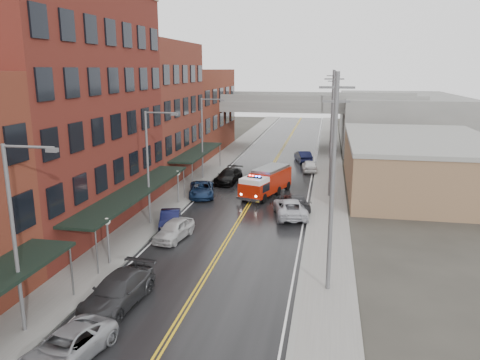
{
  "coord_description": "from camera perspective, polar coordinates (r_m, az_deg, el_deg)",
  "views": [
    {
      "loc": [
        6.86,
        -9.54,
        12.13
      ],
      "look_at": [
        -0.27,
        28.01,
        3.0
      ],
      "focal_mm": 35.0,
      "sensor_mm": 36.0,
      "label": 1
    }
  ],
  "objects": [
    {
      "name": "parked_car_left_7",
      "position": [
        50.83,
        -1.41,
        0.49
      ],
      "size": [
        2.64,
        5.34,
        1.49
      ],
      "primitive_type": "imported",
      "rotation": [
        0.0,
        0.0,
        -0.11
      ],
      "color": "black",
      "rests_on": "ground"
    },
    {
      "name": "parked_car_right_3",
      "position": [
        62.86,
        7.7,
        2.88
      ],
      "size": [
        2.77,
        4.83,
        1.51
      ],
      "primitive_type": "imported",
      "rotation": [
        0.0,
        0.0,
        3.42
      ],
      "color": "black",
      "rests_on": "ground"
    },
    {
      "name": "globe_lamp_1",
      "position": [
        30.41,
        -15.86,
        -5.93
      ],
      "size": [
        0.44,
        0.44,
        3.12
      ],
      "color": "#59595B",
      "rests_on": "ground"
    },
    {
      "name": "curb_left",
      "position": [
        43.19,
        -6.55,
        -2.86
      ],
      "size": [
        0.3,
        160.0,
        0.15
      ],
      "primitive_type": "cube",
      "color": "gray",
      "rests_on": "ground"
    },
    {
      "name": "awning_1",
      "position": [
        36.72,
        -12.64,
        -1.31
      ],
      "size": [
        2.6,
        18.0,
        3.09
      ],
      "color": "black",
      "rests_on": "ground"
    },
    {
      "name": "sidewalk_right",
      "position": [
        41.34,
        10.9,
        -3.77
      ],
      "size": [
        3.0,
        160.0,
        0.15
      ],
      "primitive_type": "cube",
      "color": "slate",
      "rests_on": "ground"
    },
    {
      "name": "utility_pole_2",
      "position": [
        64.81,
        11.11,
        8.03
      ],
      "size": [
        1.8,
        0.24,
        12.0
      ],
      "color": "#59595B",
      "rests_on": "ground"
    },
    {
      "name": "parked_car_left_5",
      "position": [
        36.89,
        -8.52,
        -4.8
      ],
      "size": [
        2.45,
        4.38,
        1.37
      ],
      "primitive_type": "imported",
      "rotation": [
        0.0,
        0.0,
        0.26
      ],
      "color": "black",
      "rests_on": "ground"
    },
    {
      "name": "sidewalk_left",
      "position": [
        43.7,
        -8.62,
        -2.74
      ],
      "size": [
        3.0,
        160.0,
        0.15
      ],
      "primitive_type": "cube",
      "color": "slate",
      "rests_on": "ground"
    },
    {
      "name": "utility_pole_1",
      "position": [
        44.92,
        11.14,
        5.73
      ],
      "size": [
        1.8,
        0.24,
        12.0
      ],
      "color": "#59595B",
      "rests_on": "ground"
    },
    {
      "name": "parked_car_right_0",
      "position": [
        39.52,
        6.13,
        -3.36
      ],
      "size": [
        3.54,
        5.85,
        1.52
      ],
      "primitive_type": "imported",
      "rotation": [
        0.0,
        0.0,
        3.34
      ],
      "color": "#B5B6BD",
      "rests_on": "ground"
    },
    {
      "name": "awning_2",
      "position": [
        52.86,
        -5.18,
        3.42
      ],
      "size": [
        2.6,
        13.0,
        3.09
      ],
      "color": "black",
      "rests_on": "ground"
    },
    {
      "name": "tan_building",
      "position": [
        51.29,
        20.81,
        1.73
      ],
      "size": [
        14.0,
        22.0,
        5.0
      ],
      "primitive_type": "cube",
      "color": "brown",
      "rests_on": "ground"
    },
    {
      "name": "road",
      "position": [
        41.92,
        0.86,
        -3.37
      ],
      "size": [
        11.0,
        160.0,
        0.02
      ],
      "primitive_type": "cube",
      "color": "black",
      "rests_on": "ground"
    },
    {
      "name": "parked_car_left_4",
      "position": [
        34.5,
        -8.05,
        -6.01
      ],
      "size": [
        2.34,
        4.46,
        1.45
      ],
      "primitive_type": "imported",
      "rotation": [
        0.0,
        0.0,
        -0.16
      ],
      "color": "#B6B6B6",
      "rests_on": "ground"
    },
    {
      "name": "parked_car_right_1",
      "position": [
        41.48,
        6.81,
        -2.67
      ],
      "size": [
        3.19,
        5.14,
        1.39
      ],
      "primitive_type": "imported",
      "rotation": [
        0.0,
        0.0,
        3.42
      ],
      "color": "#272629",
      "rests_on": "ground"
    },
    {
      "name": "brick_building_far",
      "position": [
        70.75,
        -5.91,
        8.39
      ],
      "size": [
        9.0,
        20.0,
        12.0
      ],
      "primitive_type": "cube",
      "color": "#5F2A19",
      "rests_on": "ground"
    },
    {
      "name": "street_lamp_1",
      "position": [
        36.79,
        -10.85,
        2.31
      ],
      "size": [
        2.64,
        0.22,
        9.0
      ],
      "color": "#59595B",
      "rests_on": "ground"
    },
    {
      "name": "right_far_block",
      "position": [
        80.73,
        18.76,
        6.95
      ],
      "size": [
        18.0,
        30.0,
        8.0
      ],
      "primitive_type": "cube",
      "color": "slate",
      "rests_on": "ground"
    },
    {
      "name": "utility_pole_0",
      "position": [
        25.23,
        11.22,
        -0.18
      ],
      "size": [
        1.8,
        0.24,
        12.0
      ],
      "color": "#59595B",
      "rests_on": "ground"
    },
    {
      "name": "globe_lamp_2",
      "position": [
        42.85,
        -7.59,
        0.07
      ],
      "size": [
        0.44,
        0.44,
        3.12
      ],
      "color": "#59595B",
      "rests_on": "ground"
    },
    {
      "name": "fire_truck",
      "position": [
        45.61,
        3.17,
        -0.16
      ],
      "size": [
        4.59,
        7.56,
        2.63
      ],
      "rotation": [
        0.0,
        0.0,
        -0.33
      ],
      "color": "#971706",
      "rests_on": "ground"
    },
    {
      "name": "brick_building_b",
      "position": [
        38.41,
        -21.17,
        7.87
      ],
      "size": [
        9.0,
        20.0,
        18.0
      ],
      "primitive_type": "cube",
      "color": "#541B16",
      "rests_on": "ground"
    },
    {
      "name": "parked_car_left_3",
      "position": [
        25.93,
        -14.66,
        -12.95
      ],
      "size": [
        2.74,
        5.67,
        1.59
      ],
      "primitive_type": "imported",
      "rotation": [
        0.0,
        0.0,
        -0.09
      ],
      "color": "#29292B",
      "rests_on": "ground"
    },
    {
      "name": "curb_right",
      "position": [
        41.36,
        8.62,
        -3.67
      ],
      "size": [
        0.3,
        160.0,
        0.15
      ],
      "primitive_type": "cube",
      "color": "gray",
      "rests_on": "ground"
    },
    {
      "name": "street_lamp_2",
      "position": [
        51.79,
        -4.38,
        5.69
      ],
      "size": [
        2.64,
        0.22,
        9.0
      ],
      "color": "#59595B",
      "rests_on": "ground"
    },
    {
      "name": "parked_car_right_2",
      "position": [
        56.94,
        8.48,
        1.72
      ],
      "size": [
        2.14,
        4.35,
        1.43
      ],
      "primitive_type": "imported",
      "rotation": [
        0.0,
        0.0,
        3.25
      ],
      "color": "white",
      "rests_on": "ground"
    },
    {
      "name": "parked_car_left_2",
      "position": [
        22.21,
        -20.4,
        -18.58
      ],
      "size": [
        3.09,
        5.12,
        1.33
      ],
      "primitive_type": "imported",
      "rotation": [
        0.0,
        0.0,
        -0.2
      ],
      "color": "gray",
      "rests_on": "ground"
    },
    {
      "name": "street_lamp_0",
      "position": [
        23.15,
        -25.45,
        -5.38
      ],
      "size": [
        2.64,
        0.22,
        9.0
      ],
      "color": "#59595B",
      "rests_on": "ground"
    },
    {
      "name": "overpass",
      "position": [
        72.13,
        5.31,
        8.49
      ],
      "size": [
        40.0,
        10.0,
        7.5
      ],
      "color": "slate",
      "rests_on": "ground"
    },
    {
      "name": "brick_building_c",
      "position": [
        54.15,
        -11.27,
        8.27
      ],
      "size": [
        9.0,
        15.0,
        15.0
      ],
      "primitive_type": "cube",
      "color": "#612C1D",
      "rests_on": "ground"
    },
    {
      "name": "parked_car_left_6",
      "position": [
        45.52,
        -4.72,
        -1.16
      ],
      "size": [
        3.5,
        5.44,
        1.39
      ],
      "primitive_type": "imported",
      "rotation": [
        0.0,
        0.0,
        0.25
      ],
      "color": "#122344",
      "rests_on": "ground"
    }
  ]
}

